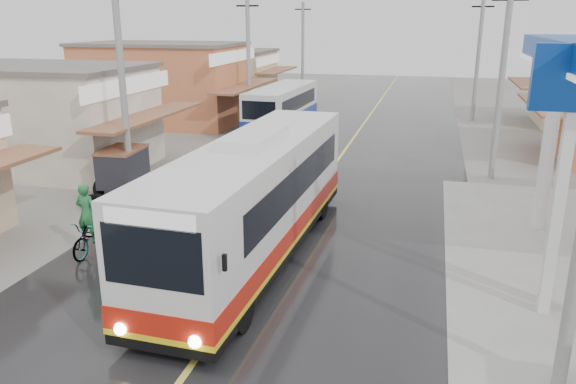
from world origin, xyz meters
The scene contains 11 objects.
ground centered at (0.00, 0.00, 0.00)m, with size 120.00×120.00×0.00m, color slate.
road centered at (0.00, 15.00, 0.01)m, with size 12.00×90.00×0.02m, color black.
centre_line centered at (0.00, 15.00, 0.02)m, with size 0.15×90.00×0.01m, color #D8CC4C.
shopfronts_left centered at (-13.00, 18.00, 0.00)m, with size 11.00×44.00×5.20m, color tan, non-canonical shape.
utility_poles_left centered at (-7.00, 16.00, 0.00)m, with size 1.60×50.00×8.00m, color gray, non-canonical shape.
utility_poles_right centered at (7.00, 15.00, 0.00)m, with size 1.60×36.00×8.00m, color gray, non-canonical shape.
coach_bus centered at (-0.39, 4.58, 1.77)m, with size 3.02×11.80×3.66m.
second_bus centered at (-4.50, 22.73, 1.49)m, with size 2.64×8.41×2.76m.
cyclist centered at (-5.13, 3.49, 0.72)m, with size 0.74×2.05×2.21m.
tricycle_near centered at (-7.48, 9.28, 1.01)m, with size 1.69×2.32×1.77m.
tyre_stack centered at (-7.47, 7.11, 0.23)m, with size 0.88×0.88×0.45m.
Camera 1 is at (4.31, -10.02, 6.70)m, focal length 35.00 mm.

